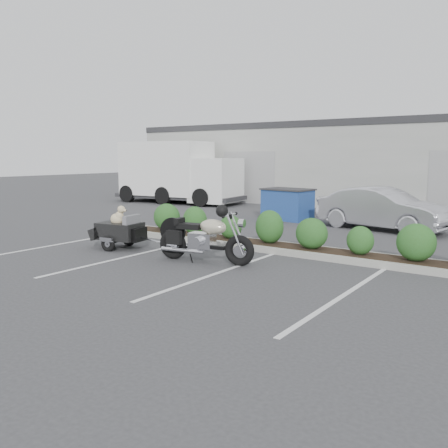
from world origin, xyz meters
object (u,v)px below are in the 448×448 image
Objects in this scene: dumpster at (287,204)px; pet_trailer at (119,230)px; delivery_truck at (178,174)px; sedan at (382,209)px; motorcycle at (204,238)px.

pet_trailer is at bearing -90.22° from dumpster.
delivery_truck is at bearing 113.43° from pet_trailer.
dumpster is 8.05m from delivery_truck.
delivery_truck reaches higher than sedan.
delivery_truck is (-11.25, 3.01, 0.79)m from sedan.
motorcycle is 13.84m from delivery_truck.
dumpster is (-3.67, 0.45, -0.10)m from sedan.
dumpster is at bearing 93.84° from motorcycle.
motorcycle is 0.34× the size of delivery_truck.
motorcycle is at bearing 176.23° from sedan.
sedan is (4.61, 7.06, 0.21)m from pet_trailer.
pet_trailer is (-2.79, 0.02, -0.07)m from motorcycle.
motorcycle is 7.76m from dumpster.
sedan is 0.61× the size of delivery_truck.
pet_trailer is 7.57m from dumpster.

